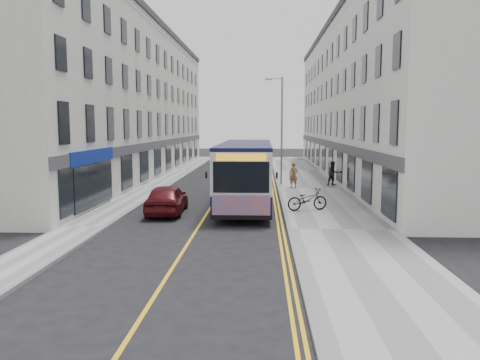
# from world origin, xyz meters

# --- Properties ---
(ground) EXTENTS (140.00, 140.00, 0.00)m
(ground) POSITION_xyz_m (0.00, 0.00, 0.00)
(ground) COLOR black
(ground) RESTS_ON ground
(pavement_east) EXTENTS (4.50, 64.00, 0.12)m
(pavement_east) POSITION_xyz_m (6.25, 12.00, 0.06)
(pavement_east) COLOR #959698
(pavement_east) RESTS_ON ground
(pavement_west) EXTENTS (2.00, 64.00, 0.12)m
(pavement_west) POSITION_xyz_m (-5.00, 12.00, 0.06)
(pavement_west) COLOR #959698
(pavement_west) RESTS_ON ground
(kerb_east) EXTENTS (0.18, 64.00, 0.13)m
(kerb_east) POSITION_xyz_m (4.00, 12.00, 0.07)
(kerb_east) COLOR slate
(kerb_east) RESTS_ON ground
(kerb_west) EXTENTS (0.18, 64.00, 0.13)m
(kerb_west) POSITION_xyz_m (-4.00, 12.00, 0.07)
(kerb_west) COLOR slate
(kerb_west) RESTS_ON ground
(road_centre_line) EXTENTS (0.12, 64.00, 0.01)m
(road_centre_line) POSITION_xyz_m (0.00, 12.00, 0.00)
(road_centre_line) COLOR #EEAE15
(road_centre_line) RESTS_ON ground
(road_dbl_yellow_inner) EXTENTS (0.10, 64.00, 0.01)m
(road_dbl_yellow_inner) POSITION_xyz_m (3.55, 12.00, 0.00)
(road_dbl_yellow_inner) COLOR #EEAE15
(road_dbl_yellow_inner) RESTS_ON ground
(road_dbl_yellow_outer) EXTENTS (0.10, 64.00, 0.01)m
(road_dbl_yellow_outer) POSITION_xyz_m (3.75, 12.00, 0.00)
(road_dbl_yellow_outer) COLOR #EEAE15
(road_dbl_yellow_outer) RESTS_ON ground
(terrace_east) EXTENTS (6.00, 46.00, 13.00)m
(terrace_east) POSITION_xyz_m (11.50, 21.00, 6.50)
(terrace_east) COLOR white
(terrace_east) RESTS_ON ground
(terrace_west) EXTENTS (6.00, 46.00, 13.00)m
(terrace_west) POSITION_xyz_m (-9.00, 21.00, 6.50)
(terrace_west) COLOR silver
(terrace_west) RESTS_ON ground
(streetlamp) EXTENTS (1.32, 0.18, 8.00)m
(streetlamp) POSITION_xyz_m (4.17, 14.00, 4.38)
(streetlamp) COLOR #909398
(streetlamp) RESTS_ON ground
(city_bus) EXTENTS (2.81, 12.08, 3.51)m
(city_bus) POSITION_xyz_m (1.91, 5.45, 1.92)
(city_bus) COLOR black
(city_bus) RESTS_ON ground
(bicycle) EXTENTS (2.28, 1.37, 1.13)m
(bicycle) POSITION_xyz_m (5.16, 3.14, 0.69)
(bicycle) COLOR black
(bicycle) RESTS_ON pavement_east
(pedestrian_near) EXTENTS (0.77, 0.65, 1.78)m
(pedestrian_near) POSITION_xyz_m (5.03, 11.99, 1.01)
(pedestrian_near) COLOR brown
(pedestrian_near) RESTS_ON pavement_east
(pedestrian_far) EXTENTS (1.06, 0.96, 1.78)m
(pedestrian_far) POSITION_xyz_m (8.00, 13.37, 1.01)
(pedestrian_far) COLOR black
(pedestrian_far) RESTS_ON pavement_east
(car_white) EXTENTS (1.91, 4.24, 1.35)m
(car_white) POSITION_xyz_m (1.84, 22.40, 0.67)
(car_white) COLOR silver
(car_white) RESTS_ON ground
(car_maroon) EXTENTS (1.98, 4.54, 1.52)m
(car_maroon) POSITION_xyz_m (-2.04, 2.57, 0.76)
(car_maroon) COLOR #500D12
(car_maroon) RESTS_ON ground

